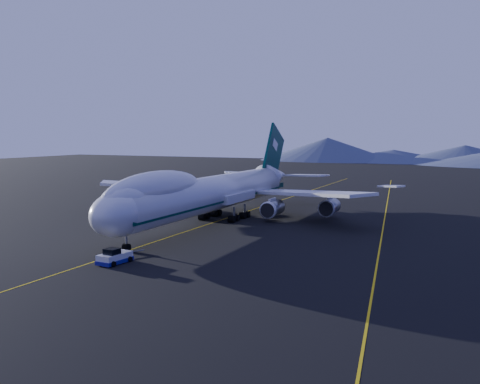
% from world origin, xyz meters
% --- Properties ---
extents(ground, '(500.00, 500.00, 0.00)m').
position_xyz_m(ground, '(0.00, 0.00, 0.00)').
color(ground, black).
rests_on(ground, ground).
extents(taxiway_line_main, '(0.25, 220.00, 0.01)m').
position_xyz_m(taxiway_line_main, '(0.00, 0.00, 0.01)').
color(taxiway_line_main, '#DABB0C').
rests_on(taxiway_line_main, ground).
extents(taxiway_line_side, '(28.08, 198.09, 0.01)m').
position_xyz_m(taxiway_line_side, '(30.00, 10.00, 0.01)').
color(taxiway_line_side, '#DABB0C').
rests_on(taxiway_line_side, ground).
extents(boeing_747, '(59.62, 72.43, 19.37)m').
position_xyz_m(boeing_747, '(0.00, 0.03, 5.81)').
color(boeing_747, silver).
rests_on(boeing_747, ground).
extents(pushback_tug, '(3.09, 4.96, 2.07)m').
position_xyz_m(pushback_tug, '(3.00, -33.06, 0.65)').
color(pushback_tug, silver).
rests_on(pushback_tug, ground).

